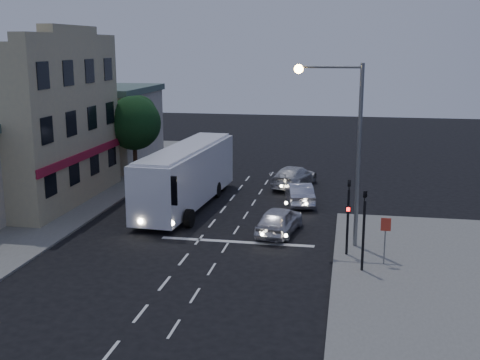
% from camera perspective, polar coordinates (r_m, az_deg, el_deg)
% --- Properties ---
extents(ground, '(120.00, 120.00, 0.00)m').
position_cam_1_polar(ground, '(29.79, -4.85, -6.85)').
color(ground, black).
extents(sidewalk_far, '(12.00, 50.00, 0.12)m').
position_cam_1_polar(sidewalk_far, '(41.81, -19.34, -1.72)').
color(sidewalk_far, slate).
rests_on(sidewalk_far, ground).
extents(road_markings, '(8.00, 30.55, 0.01)m').
position_cam_1_polar(road_markings, '(32.56, -1.13, -5.09)').
color(road_markings, silver).
rests_on(road_markings, ground).
extents(tour_bus, '(3.42, 12.60, 3.82)m').
position_cam_1_polar(tour_bus, '(37.64, -5.06, 0.56)').
color(tour_bus, white).
rests_on(tour_bus, ground).
extents(car_suv, '(2.44, 4.62, 1.50)m').
position_cam_1_polar(car_suv, '(32.39, 3.75, -3.83)').
color(car_suv, silver).
rests_on(car_suv, ground).
extents(car_sedan_a, '(2.33, 4.52, 1.42)m').
position_cam_1_polar(car_sedan_a, '(38.45, 5.65, -1.28)').
color(car_sedan_a, silver).
rests_on(car_sedan_a, ground).
extents(car_sedan_b, '(3.36, 5.51, 1.49)m').
position_cam_1_polar(car_sedan_b, '(43.18, 5.15, 0.33)').
color(car_sedan_b, silver).
rests_on(car_sedan_b, ground).
extents(traffic_signal_main, '(0.25, 0.35, 4.10)m').
position_cam_1_polar(traffic_signal_main, '(28.84, 10.23, -2.64)').
color(traffic_signal_main, black).
rests_on(traffic_signal_main, sidewalk_near).
extents(traffic_signal_side, '(0.18, 0.15, 4.10)m').
position_cam_1_polar(traffic_signal_side, '(26.94, 11.68, -3.79)').
color(traffic_signal_side, black).
rests_on(traffic_signal_side, sidewalk_near).
extents(regulatory_sign, '(0.45, 0.12, 2.20)m').
position_cam_1_polar(regulatory_sign, '(28.15, 13.62, -4.93)').
color(regulatory_sign, slate).
rests_on(regulatory_sign, sidewalk_near).
extents(streetlight, '(3.32, 0.44, 9.00)m').
position_cam_1_polar(streetlight, '(29.56, 10.00, 4.31)').
color(streetlight, slate).
rests_on(streetlight, sidewalk_near).
extents(main_building, '(10.12, 12.00, 11.00)m').
position_cam_1_polar(main_building, '(41.40, -21.01, 5.21)').
color(main_building, tan).
rests_on(main_building, sidewalk_far).
extents(low_building_north, '(9.40, 9.40, 6.50)m').
position_cam_1_polar(low_building_north, '(51.96, -13.59, 5.08)').
color(low_building_north, '#A19E97').
rests_on(low_building_north, sidewalk_far).
extents(street_tree, '(4.00, 4.00, 6.20)m').
position_cam_1_polar(street_tree, '(45.26, -10.04, 5.58)').
color(street_tree, black).
rests_on(street_tree, sidewalk_far).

